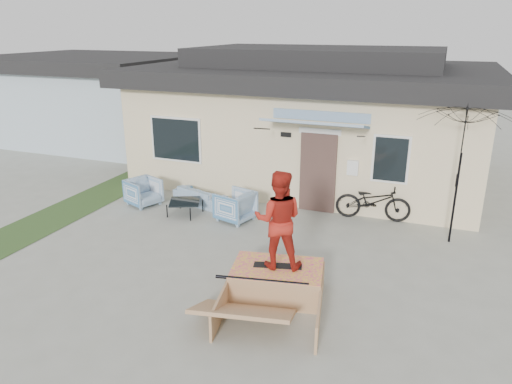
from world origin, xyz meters
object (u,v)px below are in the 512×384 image
(armchair_left, at_px, (143,191))
(bicycle, at_px, (373,197))
(armchair_right, at_px, (235,204))
(skateboard, at_px, (278,265))
(skate_ramp, at_px, (277,281))
(skater, at_px, (278,218))
(loveseat, at_px, (200,193))
(patio_umbrella, at_px, (459,168))
(coffee_table, at_px, (185,208))

(armchair_left, bearing_deg, bicycle, -56.22)
(armchair_right, xyz_separation_m, skateboard, (2.14, -2.95, 0.14))
(bicycle, relative_size, skate_ramp, 0.86)
(armchair_right, xyz_separation_m, skate_ramp, (2.15, -3.01, -0.16))
(armchair_right, relative_size, skateboard, 0.97)
(armchair_right, height_order, skater, skater)
(skate_ramp, relative_size, skateboard, 2.48)
(loveseat, distance_m, skate_ramp, 5.17)
(skate_ramp, bearing_deg, loveseat, 122.38)
(loveseat, relative_size, skate_ramp, 0.73)
(patio_umbrella, bearing_deg, bicycle, 158.50)
(skate_ramp, xyz_separation_m, skateboard, (-0.01, 0.05, 0.30))
(coffee_table, height_order, patio_umbrella, patio_umbrella)
(bicycle, xyz_separation_m, skate_ramp, (-1.08, -4.33, -0.33))
(armchair_left, xyz_separation_m, bicycle, (6.03, 1.21, 0.19))
(armchair_right, height_order, skateboard, armchair_right)
(skate_ramp, distance_m, skater, 1.23)
(patio_umbrella, xyz_separation_m, skater, (-2.95, -3.54, -0.25))
(patio_umbrella, height_order, skateboard, patio_umbrella)
(armchair_left, relative_size, coffee_table, 1.08)
(armchair_left, bearing_deg, patio_umbrella, -64.11)
(bicycle, height_order, skate_ramp, bicycle)
(patio_umbrella, distance_m, skater, 4.62)
(patio_umbrella, bearing_deg, coffee_table, -173.70)
(skateboard, height_order, skater, skater)
(loveseat, height_order, skateboard, loveseat)
(armchair_left, xyz_separation_m, patio_umbrella, (7.89, 0.48, 1.34))
(armchair_right, xyz_separation_m, coffee_table, (-1.38, -0.13, -0.24))
(skateboard, relative_size, skater, 0.49)
(armchair_right, distance_m, skater, 3.80)
(coffee_table, xyz_separation_m, skate_ramp, (3.53, -2.88, 0.08))
(loveseat, height_order, bicycle, bicycle)
(armchair_right, bearing_deg, skate_ramp, 51.20)
(armchair_left, distance_m, armchair_right, 2.80)
(armchair_left, distance_m, bicycle, 6.15)
(skateboard, bearing_deg, patio_umbrella, 35.92)
(armchair_right, relative_size, skate_ramp, 0.39)
(armchair_right, bearing_deg, loveseat, -102.91)
(loveseat, distance_m, bicycle, 4.67)
(armchair_left, xyz_separation_m, armchair_right, (2.79, -0.11, 0.02))
(patio_umbrella, height_order, skate_ramp, patio_umbrella)
(armchair_left, distance_m, skater, 5.91)
(armchair_right, bearing_deg, armchair_left, -76.63)
(patio_umbrella, xyz_separation_m, skateboard, (-2.95, -3.54, -1.18))
(skateboard, bearing_deg, skate_ramp, -93.40)
(armchair_right, relative_size, bicycle, 0.46)
(coffee_table, height_order, skate_ramp, skate_ramp)
(loveseat, xyz_separation_m, skateboard, (3.53, -3.71, 0.26))
(armchair_left, xyz_separation_m, coffee_table, (1.42, -0.24, -0.22))
(bicycle, xyz_separation_m, skater, (-1.09, -4.28, 0.90))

